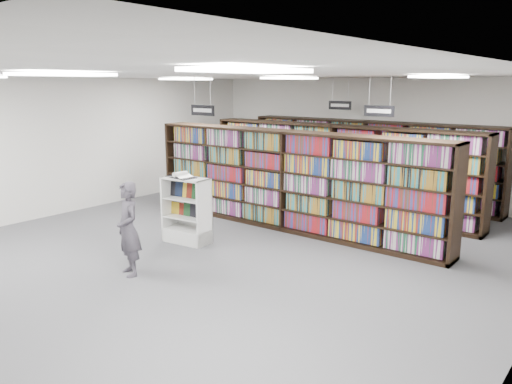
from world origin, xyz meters
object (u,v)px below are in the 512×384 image
Objects in this scene: bookshelf_row_near at (289,181)px; open_book at (181,176)px; shopper at (128,229)px; endcap_display at (188,219)px.

open_book is at bearing -119.16° from bookshelf_row_near.
shopper is (0.63, -1.75, -0.55)m from open_book.
bookshelf_row_near reaches higher than endcap_display.
open_book is (-0.11, -0.05, 0.86)m from endcap_display.
shopper is at bearing -97.58° from bookshelf_row_near.
bookshelf_row_near is 2.29m from endcap_display.
open_book is 0.41× the size of shopper.
bookshelf_row_near is 3.81m from shopper.
shopper is (-0.50, -3.77, -0.28)m from bookshelf_row_near.
bookshelf_row_near is at bearing 101.71° from shopper.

